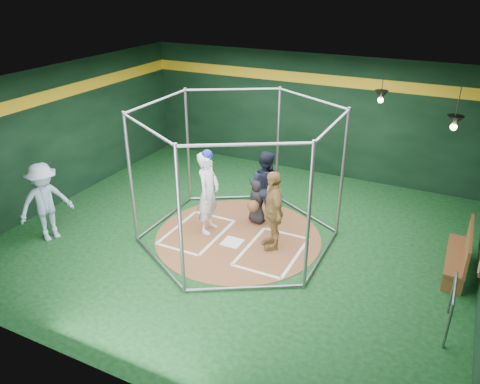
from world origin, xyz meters
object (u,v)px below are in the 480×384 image
at_px(batter_figure, 208,192).
at_px(umpire, 265,186).
at_px(visitor_leopard, 273,210).
at_px(dugout_bench, 462,252).

xyz_separation_m(batter_figure, umpire, (0.94, 1.07, -0.11)).
relative_size(visitor_leopard, umpire, 1.01).
bearing_deg(umpire, visitor_leopard, 119.92).
relative_size(umpire, dugout_bench, 1.06).
distance_m(batter_figure, visitor_leopard, 1.60).
distance_m(visitor_leopard, umpire, 1.26).
height_order(batter_figure, umpire, batter_figure).
bearing_deg(umpire, dugout_bench, 173.92).
relative_size(batter_figure, visitor_leopard, 1.12).
bearing_deg(dugout_bench, batter_figure, -172.35).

